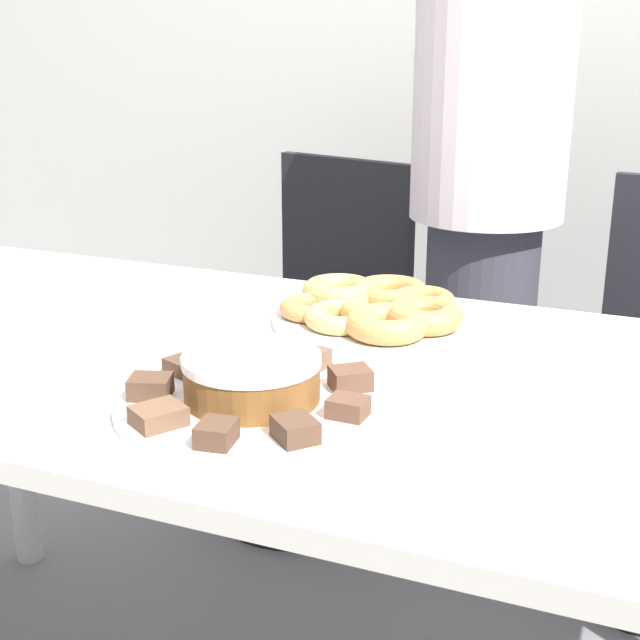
# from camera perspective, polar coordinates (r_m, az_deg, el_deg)

# --- Properties ---
(table) EXTENTS (1.80, 0.80, 0.74)m
(table) POSITION_cam_1_polar(r_m,az_deg,el_deg) (1.31, -1.74, -6.19)
(table) COLOR silver
(table) RESTS_ON ground_plane
(person_standing) EXTENTS (0.34, 0.34, 1.62)m
(person_standing) POSITION_cam_1_polar(r_m,az_deg,el_deg) (2.00, 10.64, 8.24)
(person_standing) COLOR #383842
(person_standing) RESTS_ON ground_plane
(office_chair_left) EXTENTS (0.54, 0.54, 0.88)m
(office_chair_left) POSITION_cam_1_polar(r_m,az_deg,el_deg) (2.25, -0.58, -1.93)
(office_chair_left) COLOR black
(office_chair_left) RESTS_ON ground_plane
(plate_cake) EXTENTS (0.35, 0.35, 0.01)m
(plate_cake) POSITION_cam_1_polar(r_m,az_deg,el_deg) (1.13, -4.34, -5.30)
(plate_cake) COLOR white
(plate_cake) RESTS_ON table
(plate_donuts) EXTENTS (0.32, 0.32, 0.01)m
(plate_donuts) POSITION_cam_1_polar(r_m,az_deg,el_deg) (1.44, 3.39, -0.01)
(plate_donuts) COLOR white
(plate_donuts) RESTS_ON table
(frosted_cake) EXTENTS (0.17, 0.17, 0.06)m
(frosted_cake) POSITION_cam_1_polar(r_m,az_deg,el_deg) (1.11, -4.38, -3.66)
(frosted_cake) COLOR brown
(frosted_cake) RESTS_ON plate_cake
(lamington_0) EXTENTS (0.07, 0.06, 0.02)m
(lamington_0) POSITION_cam_1_polar(r_m,az_deg,el_deg) (1.22, -8.45, -2.92)
(lamington_0) COLOR #513828
(lamington_0) RESTS_ON plate_cake
(lamington_1) EXTENTS (0.06, 0.06, 0.03)m
(lamington_1) POSITION_cam_1_polar(r_m,az_deg,el_deg) (1.15, -10.80, -4.21)
(lamington_1) COLOR #513828
(lamington_1) RESTS_ON plate_cake
(lamington_2) EXTENTS (0.07, 0.08, 0.02)m
(lamington_2) POSITION_cam_1_polar(r_m,az_deg,el_deg) (1.07, -10.31, -6.05)
(lamington_2) COLOR brown
(lamington_2) RESTS_ON plate_cake
(lamington_3) EXTENTS (0.05, 0.05, 0.03)m
(lamington_3) POSITION_cam_1_polar(r_m,az_deg,el_deg) (1.01, -6.65, -7.20)
(lamington_3) COLOR #513828
(lamington_3) RESTS_ON plate_cake
(lamington_4) EXTENTS (0.07, 0.07, 0.03)m
(lamington_4) POSITION_cam_1_polar(r_m,az_deg,el_deg) (1.01, -1.59, -7.01)
(lamington_4) COLOR #513828
(lamington_4) RESTS_ON plate_cake
(lamington_5) EXTENTS (0.05, 0.04, 0.02)m
(lamington_5) POSITION_cam_1_polar(r_m,az_deg,el_deg) (1.07, 1.80, -5.59)
(lamington_5) COLOR brown
(lamington_5) RESTS_ON plate_cake
(lamington_6) EXTENTS (0.07, 0.07, 0.03)m
(lamington_6) POSITION_cam_1_polar(r_m,az_deg,el_deg) (1.15, 1.96, -3.75)
(lamington_6) COLOR brown
(lamington_6) RESTS_ON plate_cake
(lamington_7) EXTENTS (0.05, 0.05, 0.03)m
(lamington_7) POSITION_cam_1_polar(r_m,az_deg,el_deg) (1.22, -0.61, -2.52)
(lamington_7) COLOR brown
(lamington_7) RESTS_ON plate_cake
(lamington_8) EXTENTS (0.07, 0.07, 0.02)m
(lamington_8) POSITION_cam_1_polar(r_m,az_deg,el_deg) (1.24, -4.57, -2.21)
(lamington_8) COLOR brown
(lamington_8) RESTS_ON plate_cake
(donut_0) EXTENTS (0.11, 0.11, 0.03)m
(donut_0) POSITION_cam_1_polar(r_m,az_deg,el_deg) (1.43, 3.40, 0.74)
(donut_0) COLOR #C68447
(donut_0) RESTS_ON plate_donuts
(donut_1) EXTENTS (0.13, 0.13, 0.04)m
(donut_1) POSITION_cam_1_polar(r_m,az_deg,el_deg) (1.35, 4.30, -0.24)
(donut_1) COLOR #D18E4C
(donut_1) RESTS_ON plate_donuts
(donut_2) EXTENTS (0.12, 0.12, 0.04)m
(donut_2) POSITION_cam_1_polar(r_m,az_deg,el_deg) (1.39, 6.70, 0.28)
(donut_2) COLOR #C68447
(donut_2) RESTS_ON plate_donuts
(donut_3) EXTENTS (0.11, 0.11, 0.03)m
(donut_3) POSITION_cam_1_polar(r_m,az_deg,el_deg) (1.48, 6.59, 1.22)
(donut_3) COLOR #C68447
(donut_3) RESTS_ON plate_donuts
(donut_4) EXTENTS (0.13, 0.13, 0.04)m
(donut_4) POSITION_cam_1_polar(r_m,az_deg,el_deg) (1.51, 4.49, 1.77)
(donut_4) COLOR #C68447
(donut_4) RESTS_ON plate_donuts
(donut_5) EXTENTS (0.13, 0.13, 0.04)m
(donut_5) POSITION_cam_1_polar(r_m,az_deg,el_deg) (1.50, 1.23, 1.83)
(donut_5) COLOR tan
(donut_5) RESTS_ON plate_donuts
(donut_6) EXTENTS (0.10, 0.10, 0.03)m
(donut_6) POSITION_cam_1_polar(r_m,az_deg,el_deg) (1.44, -0.57, 0.79)
(donut_6) COLOR #C68447
(donut_6) RESTS_ON plate_donuts
(donut_7) EXTENTS (0.12, 0.12, 0.03)m
(donut_7) POSITION_cam_1_polar(r_m,az_deg,el_deg) (1.39, 1.43, 0.18)
(donut_7) COLOR #E5AD66
(donut_7) RESTS_ON plate_donuts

